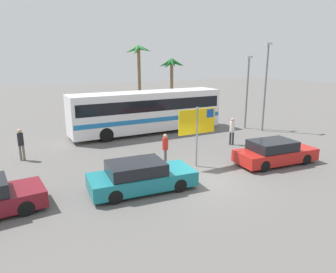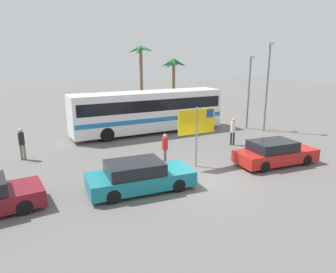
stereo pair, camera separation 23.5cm
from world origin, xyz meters
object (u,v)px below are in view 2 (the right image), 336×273
at_px(bus_front_coach, 149,110).
at_px(ferry_sign, 197,124).
at_px(car_teal, 139,176).
at_px(pedestrian_by_bus, 233,129).
at_px(car_red, 275,153).
at_px(pedestrian_crossing_lot, 22,141).
at_px(pedestrian_near_sign, 165,146).

distance_m(bus_front_coach, ferry_sign, 8.22).
relative_size(car_teal, pedestrian_by_bus, 2.60).
relative_size(car_red, pedestrian_crossing_lot, 2.54).
distance_m(bus_front_coach, car_red, 10.38).
height_order(ferry_sign, pedestrian_crossing_lot, ferry_sign).
bearing_deg(car_teal, pedestrian_near_sign, 49.41).
xyz_separation_m(pedestrian_near_sign, pedestrian_by_bus, (5.68, 1.30, 0.08)).
relative_size(bus_front_coach, car_red, 2.52).
bearing_deg(pedestrian_by_bus, car_teal, -8.56).
distance_m(pedestrian_crossing_lot, pedestrian_by_bus, 12.90).
bearing_deg(pedestrian_by_bus, car_red, 50.97).
relative_size(pedestrian_near_sign, pedestrian_by_bus, 0.93).
relative_size(bus_front_coach, pedestrian_near_sign, 6.94).
bearing_deg(pedestrian_by_bus, ferry_sign, -4.58).
relative_size(pedestrian_near_sign, pedestrian_crossing_lot, 0.92).
xyz_separation_m(car_teal, pedestrian_by_bus, (8.24, 3.83, 0.44)).
xyz_separation_m(car_red, car_teal, (-7.84, 0.25, 0.00)).
bearing_deg(car_teal, pedestrian_crossing_lot, 126.57).
relative_size(ferry_sign, pedestrian_crossing_lot, 1.75).
distance_m(car_red, pedestrian_near_sign, 5.98).
distance_m(ferry_sign, pedestrian_crossing_lot, 9.92).
xyz_separation_m(ferry_sign, pedestrian_by_bus, (4.35, 2.40, -1.25)).
relative_size(ferry_sign, pedestrian_by_bus, 1.76).
distance_m(car_teal, pedestrian_by_bus, 9.10).
distance_m(ferry_sign, car_red, 4.61).
bearing_deg(car_red, pedestrian_near_sign, 157.73).
height_order(car_red, pedestrian_by_bus, pedestrian_by_bus).
bearing_deg(car_teal, car_red, 2.92).
xyz_separation_m(ferry_sign, car_teal, (-3.89, -1.42, -1.69)).
bearing_deg(ferry_sign, car_red, -23.31).
xyz_separation_m(bus_front_coach, car_red, (3.11, -9.83, -1.15)).
bearing_deg(car_red, pedestrian_crossing_lot, 154.92).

